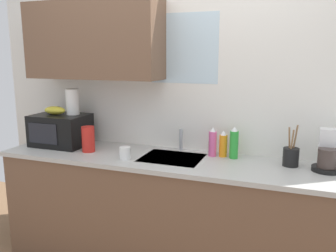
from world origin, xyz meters
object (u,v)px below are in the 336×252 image
at_px(microwave, 61,130).
at_px(coffee_maker, 327,155).
at_px(banana_bunch, 55,110).
at_px(utensil_crock, 291,156).
at_px(dish_soap_bottle_green, 234,143).
at_px(cereal_canister, 88,139).
at_px(dish_soap_bottle_pink, 213,143).
at_px(mug_white, 125,153).
at_px(dish_soap_bottle_orange, 223,145).
at_px(paper_towel_roll, 73,102).

xyz_separation_m(microwave, coffee_maker, (2.13, 0.06, -0.03)).
distance_m(banana_bunch, utensil_crock, 1.96).
distance_m(microwave, dish_soap_bottle_green, 1.49).
distance_m(banana_bunch, cereal_canister, 0.45).
bearing_deg(microwave, dish_soap_bottle_pink, 5.39).
bearing_deg(dish_soap_bottle_pink, utensil_crock, -5.23).
distance_m(banana_bunch, coffee_maker, 2.18).
xyz_separation_m(banana_bunch, utensil_crock, (1.95, 0.07, -0.23)).
bearing_deg(mug_white, coffee_maker, 10.01).
bearing_deg(dish_soap_bottle_orange, dish_soap_bottle_pink, -171.25).
xyz_separation_m(banana_bunch, dish_soap_bottle_green, (1.53, 0.12, -0.19)).
bearing_deg(dish_soap_bottle_pink, dish_soap_bottle_green, -1.38).
xyz_separation_m(dish_soap_bottle_green, utensil_crock, (0.41, -0.05, -0.05)).
bearing_deg(dish_soap_bottle_pink, paper_towel_roll, -176.58).
bearing_deg(dish_soap_bottle_orange, paper_towel_roll, -176.25).
bearing_deg(dish_soap_bottle_pink, microwave, -174.61).
height_order(paper_towel_roll, cereal_canister, paper_towel_roll).
height_order(banana_bunch, dish_soap_bottle_pink, banana_bunch).
relative_size(paper_towel_roll, mug_white, 2.32).
distance_m(paper_towel_roll, dish_soap_bottle_pink, 1.25).
xyz_separation_m(paper_towel_roll, mug_white, (0.62, -0.24, -0.33)).
relative_size(coffee_maker, mug_white, 2.95).
bearing_deg(banana_bunch, dish_soap_bottle_orange, 5.33).
bearing_deg(banana_bunch, microwave, -1.80).
xyz_separation_m(microwave, mug_white, (0.72, -0.19, -0.09)).
distance_m(dish_soap_bottle_pink, utensil_crock, 0.58).
xyz_separation_m(coffee_maker, mug_white, (-1.41, -0.25, -0.06)).
relative_size(microwave, paper_towel_roll, 2.09).
xyz_separation_m(paper_towel_roll, utensil_crock, (1.80, 0.02, -0.31)).
xyz_separation_m(paper_towel_roll, dish_soap_bottle_pink, (1.22, 0.07, -0.27)).
distance_m(dish_soap_bottle_pink, cereal_canister, 1.00).
xyz_separation_m(banana_bunch, coffee_maker, (2.17, 0.06, -0.20)).
bearing_deg(mug_white, dish_soap_bottle_green, 21.95).
bearing_deg(coffee_maker, mug_white, -169.99).
relative_size(microwave, dish_soap_bottle_green, 1.87).
height_order(dish_soap_bottle_pink, dish_soap_bottle_green, dish_soap_bottle_green).
bearing_deg(dish_soap_bottle_green, paper_towel_roll, -177.16).
bearing_deg(microwave, paper_towel_roll, 27.17).
xyz_separation_m(dish_soap_bottle_orange, cereal_canister, (-1.06, -0.24, 0.01)).
bearing_deg(paper_towel_roll, banana_bunch, -161.57).
height_order(banana_bunch, dish_soap_bottle_green, banana_bunch).
bearing_deg(dish_soap_bottle_green, banana_bunch, -175.57).
bearing_deg(utensil_crock, dish_soap_bottle_orange, 172.50).
bearing_deg(dish_soap_bottle_pink, dish_soap_bottle_orange, 8.75).
distance_m(dish_soap_bottle_orange, dish_soap_bottle_green, 0.09).
distance_m(coffee_maker, dish_soap_bottle_pink, 0.81).
distance_m(banana_bunch, paper_towel_roll, 0.18).
bearing_deg(paper_towel_roll, coffee_maker, 0.24).
xyz_separation_m(cereal_canister, mug_white, (0.38, -0.09, -0.06)).
xyz_separation_m(coffee_maker, cereal_canister, (-1.78, -0.16, -0.00)).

